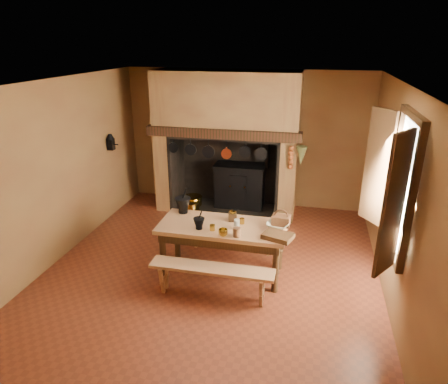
% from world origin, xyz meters
% --- Properties ---
extents(floor, '(5.50, 5.50, 0.00)m').
position_xyz_m(floor, '(0.00, 0.00, 0.00)').
color(floor, maroon).
rests_on(floor, ground).
extents(ceiling, '(5.50, 5.50, 0.00)m').
position_xyz_m(ceiling, '(0.00, 0.00, 2.80)').
color(ceiling, silver).
rests_on(ceiling, back_wall).
extents(back_wall, '(5.00, 0.02, 2.80)m').
position_xyz_m(back_wall, '(0.00, 2.75, 1.40)').
color(back_wall, olive).
rests_on(back_wall, floor).
extents(wall_left, '(0.02, 5.50, 2.80)m').
position_xyz_m(wall_left, '(-2.50, 0.00, 1.40)').
color(wall_left, olive).
rests_on(wall_left, floor).
extents(wall_right, '(0.02, 5.50, 2.80)m').
position_xyz_m(wall_right, '(2.50, 0.00, 1.40)').
color(wall_right, olive).
rests_on(wall_right, floor).
extents(wall_front, '(5.00, 0.02, 2.80)m').
position_xyz_m(wall_front, '(0.00, -2.75, 1.40)').
color(wall_front, olive).
rests_on(wall_front, floor).
extents(chimney_breast, '(2.95, 0.96, 2.80)m').
position_xyz_m(chimney_breast, '(-0.30, 2.31, 1.81)').
color(chimney_breast, olive).
rests_on(chimney_breast, floor).
extents(iron_range, '(1.12, 0.55, 1.60)m').
position_xyz_m(iron_range, '(-0.04, 2.45, 0.48)').
color(iron_range, black).
rests_on(iron_range, floor).
extents(hearth_pans, '(0.51, 0.62, 0.20)m').
position_xyz_m(hearth_pans, '(-1.05, 2.22, 0.09)').
color(hearth_pans, '#B38C29').
rests_on(hearth_pans, floor).
extents(hanging_pans, '(1.92, 0.29, 0.27)m').
position_xyz_m(hanging_pans, '(-0.34, 1.81, 1.36)').
color(hanging_pans, black).
rests_on(hanging_pans, chimney_breast).
extents(onion_string, '(0.12, 0.10, 0.46)m').
position_xyz_m(onion_string, '(1.00, 1.79, 1.33)').
color(onion_string, '#AE5720').
rests_on(onion_string, chimney_breast).
extents(herb_bunch, '(0.20, 0.20, 0.35)m').
position_xyz_m(herb_bunch, '(1.18, 1.79, 1.38)').
color(herb_bunch, brown).
rests_on(herb_bunch, chimney_breast).
extents(window, '(0.39, 1.75, 1.76)m').
position_xyz_m(window, '(2.35, -0.40, 1.70)').
color(window, white).
rests_on(window, wall_right).
extents(wall_coffee_mill, '(0.23, 0.16, 0.31)m').
position_xyz_m(wall_coffee_mill, '(-2.42, 1.55, 1.52)').
color(wall_coffee_mill, black).
rests_on(wall_coffee_mill, wall_left).
extents(work_table, '(1.86, 0.83, 0.81)m').
position_xyz_m(work_table, '(0.17, -0.14, 0.68)').
color(work_table, '#AD7E4F').
rests_on(work_table, floor).
extents(bench_front, '(1.70, 0.30, 0.48)m').
position_xyz_m(bench_front, '(0.17, -0.78, 0.36)').
color(bench_front, '#AD7E4F').
rests_on(bench_front, floor).
extents(bench_back, '(1.53, 0.27, 0.43)m').
position_xyz_m(bench_back, '(0.17, 0.57, 0.32)').
color(bench_back, '#AD7E4F').
rests_on(bench_back, floor).
extents(mortar_large, '(0.25, 0.25, 0.42)m').
position_xyz_m(mortar_large, '(-0.52, 0.16, 0.94)').
color(mortar_large, black).
rests_on(mortar_large, work_table).
extents(mortar_small, '(0.16, 0.16, 0.28)m').
position_xyz_m(mortar_small, '(-0.12, -0.34, 0.90)').
color(mortar_small, black).
rests_on(mortar_small, work_table).
extents(coffee_grinder, '(0.18, 0.15, 0.19)m').
position_xyz_m(coffee_grinder, '(0.29, 0.05, 0.88)').
color(coffee_grinder, '#372011').
rests_on(coffee_grinder, work_table).
extents(brass_mug_a, '(0.09, 0.09, 0.08)m').
position_xyz_m(brass_mug_a, '(0.07, -0.34, 0.85)').
color(brass_mug_a, '#B38C29').
rests_on(brass_mug_a, work_table).
extents(brass_mug_b, '(0.08, 0.08, 0.08)m').
position_xyz_m(brass_mug_b, '(0.44, -0.03, 0.85)').
color(brass_mug_b, '#B38C29').
rests_on(brass_mug_b, work_table).
extents(mixing_bowl, '(0.37, 0.37, 0.08)m').
position_xyz_m(mixing_bowl, '(0.97, -0.05, 0.84)').
color(mixing_bowl, beige).
rests_on(mixing_bowl, work_table).
extents(stoneware_crock, '(0.14, 0.14, 0.13)m').
position_xyz_m(stoneware_crock, '(0.45, -0.45, 0.87)').
color(stoneware_crock, brown).
rests_on(stoneware_crock, work_table).
extents(glass_jar, '(0.11, 0.11, 0.15)m').
position_xyz_m(glass_jar, '(0.40, -0.22, 0.88)').
color(glass_jar, beige).
rests_on(glass_jar, work_table).
extents(wicker_basket, '(0.27, 0.21, 0.25)m').
position_xyz_m(wicker_basket, '(1.00, 0.05, 0.89)').
color(wicker_basket, '#4C2C16').
rests_on(wicker_basket, work_table).
extents(wooden_tray, '(0.46, 0.39, 0.07)m').
position_xyz_m(wooden_tray, '(1.00, -0.38, 0.84)').
color(wooden_tray, '#372011').
rests_on(wooden_tray, work_table).
extents(brass_cup, '(0.13, 0.13, 0.10)m').
position_xyz_m(brass_cup, '(0.26, -0.47, 0.86)').
color(brass_cup, '#B38C29').
rests_on(brass_cup, work_table).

